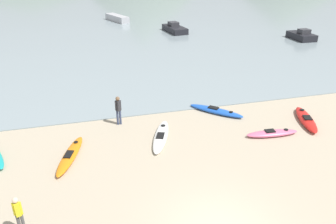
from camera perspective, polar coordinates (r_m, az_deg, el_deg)
The scene contains 11 objects.
bay_water at distance 53.77m, azimuth -10.74°, elevation 15.76°, with size 160.00×70.00×0.06m, color gray.
kayak_on_sand_0 at distance 16.72m, azimuth -16.66°, elevation -7.22°, with size 1.66×3.55×0.35m.
kayak_on_sand_1 at distance 17.66m, azimuth -1.24°, elevation -4.23°, with size 1.94×3.58×0.29m.
kayak_on_sand_2 at distance 18.76m, azimuth 17.67°, elevation -3.55°, with size 2.96×0.89×0.34m.
kayak_on_sand_3 at distance 20.62m, azimuth 8.35°, elevation 0.22°, with size 2.96×2.99×0.36m.
kayak_on_sand_5 at distance 20.96m, azimuth 22.91°, elevation -1.17°, with size 1.82×3.42×0.40m.
person_near_foreground at distance 12.94m, azimuth -24.62°, elevation -15.65°, with size 0.31×0.25×1.54m.
person_near_waterline at distance 18.91m, azimuth -8.65°, elevation 0.58°, with size 0.35×0.31×1.75m.
moored_boat_0 at distance 42.79m, azimuth 1.16°, elevation 14.32°, with size 2.38×4.51×1.20m.
moored_boat_1 at distance 41.79m, azimuth 22.24°, elevation 12.21°, with size 1.94×3.36×1.24m.
moored_boat_3 at distance 50.66m, azimuth -8.85°, elevation 15.84°, with size 3.06×5.17×0.88m.
Camera 1 is at (-3.97, -7.80, 8.94)m, focal length 35.00 mm.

